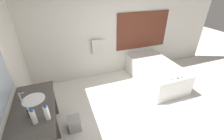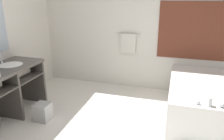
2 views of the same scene
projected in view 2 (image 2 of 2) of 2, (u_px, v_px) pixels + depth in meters
name	position (u px, v px, depth m)	size (l,w,h in m)	color
wall_back_with_blinds	(146.00, 26.00, 4.44)	(7.40, 0.13, 2.70)	silver
vanity_counter	(5.00, 82.00, 3.46)	(0.63, 1.35, 0.87)	#4C4742
sink_faucet	(1.00, 59.00, 3.56)	(0.09, 0.04, 0.18)	silver
bathtub	(201.00, 98.00, 3.61)	(1.04, 1.80, 0.71)	white
waste_bin	(43.00, 112.00, 3.54)	(0.24, 0.24, 0.29)	#B2B2B2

